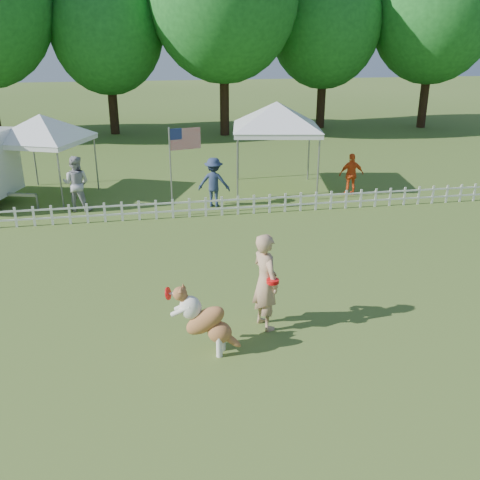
{
  "coord_description": "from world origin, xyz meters",
  "views": [
    {
      "loc": [
        -1.5,
        -8.47,
        5.19
      ],
      "look_at": [
        0.4,
        2.0,
        1.1
      ],
      "focal_mm": 40.0,
      "sensor_mm": 36.0,
      "label": 1
    }
  ],
  "objects_px": {
    "spectator_a": "(76,184)",
    "spectator_b": "(214,182)",
    "canopy_tent_left": "(45,157)",
    "flag_pole": "(171,173)",
    "dog": "(206,321)",
    "frisbee_on_turf": "(223,335)",
    "handler": "(265,282)",
    "spectator_c": "(351,174)",
    "canopy_tent_right": "(276,147)"
  },
  "relations": [
    {
      "from": "frisbee_on_turf",
      "to": "canopy_tent_left",
      "type": "height_order",
      "value": "canopy_tent_left"
    },
    {
      "from": "handler",
      "to": "canopy_tent_left",
      "type": "relative_size",
      "value": 0.69
    },
    {
      "from": "frisbee_on_turf",
      "to": "handler",
      "type": "bearing_deg",
      "value": 13.32
    },
    {
      "from": "canopy_tent_left",
      "to": "spectator_c",
      "type": "distance_m",
      "value": 10.41
    },
    {
      "from": "canopy_tent_right",
      "to": "spectator_c",
      "type": "xyz_separation_m",
      "value": [
        2.39,
        -1.22,
        -0.78
      ]
    },
    {
      "from": "frisbee_on_turf",
      "to": "spectator_c",
      "type": "height_order",
      "value": "spectator_c"
    },
    {
      "from": "frisbee_on_turf",
      "to": "canopy_tent_right",
      "type": "height_order",
      "value": "canopy_tent_right"
    },
    {
      "from": "canopy_tent_right",
      "to": "flag_pole",
      "type": "height_order",
      "value": "canopy_tent_right"
    },
    {
      "from": "handler",
      "to": "flag_pole",
      "type": "relative_size",
      "value": 0.69
    },
    {
      "from": "canopy_tent_left",
      "to": "canopy_tent_right",
      "type": "xyz_separation_m",
      "value": [
        7.86,
        -0.44,
        0.14
      ]
    },
    {
      "from": "canopy_tent_left",
      "to": "canopy_tent_right",
      "type": "bearing_deg",
      "value": 19.68
    },
    {
      "from": "handler",
      "to": "canopy_tent_left",
      "type": "bearing_deg",
      "value": 9.72
    },
    {
      "from": "flag_pole",
      "to": "canopy_tent_left",
      "type": "bearing_deg",
      "value": 129.23
    },
    {
      "from": "canopy_tent_right",
      "to": "spectator_c",
      "type": "distance_m",
      "value": 2.8
    },
    {
      "from": "frisbee_on_turf",
      "to": "canopy_tent_left",
      "type": "distance_m",
      "value": 11.14
    },
    {
      "from": "spectator_a",
      "to": "spectator_b",
      "type": "distance_m",
      "value": 4.28
    },
    {
      "from": "canopy_tent_left",
      "to": "spectator_b",
      "type": "distance_m",
      "value": 5.85
    },
    {
      "from": "flag_pole",
      "to": "canopy_tent_right",
      "type": "bearing_deg",
      "value": 17.88
    },
    {
      "from": "flag_pole",
      "to": "frisbee_on_turf",
      "type": "bearing_deg",
      "value": -101.17
    },
    {
      "from": "handler",
      "to": "spectator_a",
      "type": "relative_size",
      "value": 1.07
    },
    {
      "from": "handler",
      "to": "canopy_tent_right",
      "type": "height_order",
      "value": "canopy_tent_right"
    },
    {
      "from": "frisbee_on_turf",
      "to": "flag_pole",
      "type": "bearing_deg",
      "value": 93.77
    },
    {
      "from": "canopy_tent_left",
      "to": "spectator_a",
      "type": "height_order",
      "value": "canopy_tent_left"
    },
    {
      "from": "dog",
      "to": "flag_pole",
      "type": "bearing_deg",
      "value": 113.39
    },
    {
      "from": "canopy_tent_right",
      "to": "spectator_b",
      "type": "distance_m",
      "value": 3.06
    },
    {
      "from": "frisbee_on_turf",
      "to": "flag_pole",
      "type": "height_order",
      "value": "flag_pole"
    },
    {
      "from": "canopy_tent_left",
      "to": "spectator_c",
      "type": "height_order",
      "value": "canopy_tent_left"
    },
    {
      "from": "canopy_tent_left",
      "to": "spectator_c",
      "type": "xyz_separation_m",
      "value": [
        10.25,
        -1.66,
        -0.64
      ]
    },
    {
      "from": "handler",
      "to": "spectator_b",
      "type": "relative_size",
      "value": 1.18
    },
    {
      "from": "canopy_tent_left",
      "to": "spectator_c",
      "type": "bearing_deg",
      "value": 13.7
    },
    {
      "from": "frisbee_on_turf",
      "to": "spectator_a",
      "type": "height_order",
      "value": "spectator_a"
    },
    {
      "from": "canopy_tent_right",
      "to": "dog",
      "type": "bearing_deg",
      "value": -99.65
    },
    {
      "from": "canopy_tent_left",
      "to": "spectator_a",
      "type": "xyz_separation_m",
      "value": [
        1.14,
        -1.83,
        -0.49
      ]
    },
    {
      "from": "frisbee_on_turf",
      "to": "spectator_c",
      "type": "distance_m",
      "value": 10.24
    },
    {
      "from": "dog",
      "to": "spectator_c",
      "type": "distance_m",
      "value": 10.81
    },
    {
      "from": "handler",
      "to": "frisbee_on_turf",
      "type": "distance_m",
      "value": 1.26
    },
    {
      "from": "canopy_tent_left",
      "to": "canopy_tent_right",
      "type": "relative_size",
      "value": 0.91
    },
    {
      "from": "canopy_tent_right",
      "to": "handler",
      "type": "bearing_deg",
      "value": -94.46
    },
    {
      "from": "frisbee_on_turf",
      "to": "spectator_b",
      "type": "xyz_separation_m",
      "value": [
        0.91,
        7.96,
        0.78
      ]
    },
    {
      "from": "spectator_a",
      "to": "spectator_b",
      "type": "height_order",
      "value": "spectator_a"
    },
    {
      "from": "canopy_tent_left",
      "to": "spectator_b",
      "type": "xyz_separation_m",
      "value": [
        5.42,
        -2.14,
        -0.57
      ]
    },
    {
      "from": "canopy_tent_right",
      "to": "frisbee_on_turf",
      "type": "bearing_deg",
      "value": -98.67
    },
    {
      "from": "dog",
      "to": "frisbee_on_turf",
      "type": "relative_size",
      "value": 6.15
    },
    {
      "from": "frisbee_on_turf",
      "to": "spectator_a",
      "type": "distance_m",
      "value": 8.97
    },
    {
      "from": "canopy_tent_left",
      "to": "flag_pole",
      "type": "height_order",
      "value": "canopy_tent_left"
    },
    {
      "from": "handler",
      "to": "canopy_tent_right",
      "type": "xyz_separation_m",
      "value": [
        2.53,
        9.47,
        0.57
      ]
    },
    {
      "from": "canopy_tent_left",
      "to": "spectator_a",
      "type": "bearing_deg",
      "value": -35.14
    },
    {
      "from": "handler",
      "to": "canopy_tent_right",
      "type": "bearing_deg",
      "value": -33.52
    },
    {
      "from": "frisbee_on_turf",
      "to": "spectator_a",
      "type": "relative_size",
      "value": 0.11
    },
    {
      "from": "handler",
      "to": "frisbee_on_turf",
      "type": "xyz_separation_m",
      "value": [
        -0.83,
        -0.2,
        -0.93
      ]
    }
  ]
}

